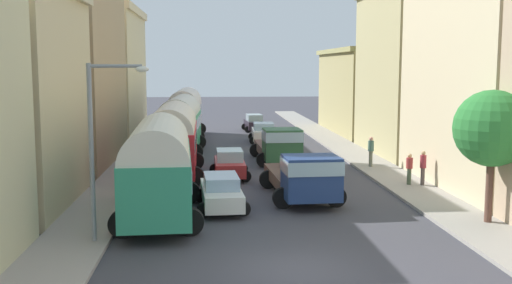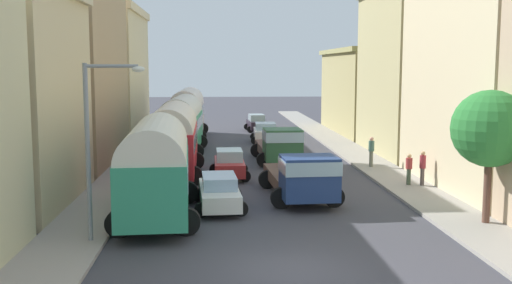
{
  "view_description": "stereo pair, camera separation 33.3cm",
  "coord_description": "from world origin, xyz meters",
  "px_view_note": "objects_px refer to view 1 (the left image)",
  "views": [
    {
      "loc": [
        -2.55,
        -16.92,
        5.97
      ],
      "look_at": [
        0.0,
        16.48,
        1.77
      ],
      "focal_mm": 42.15,
      "sensor_mm": 36.0,
      "label": 1
    },
    {
      "loc": [
        -2.22,
        -16.94,
        5.97
      ],
      "look_at": [
        0.0,
        16.48,
        1.77
      ],
      "focal_mm": 42.15,
      "sensor_mm": 36.0,
      "label": 2
    }
  ],
  "objects_px": {
    "parked_bus_1": "(172,138)",
    "cargo_truck_0": "(304,175)",
    "car_1": "(254,123)",
    "pedestrian_2": "(423,166)",
    "pedestrian_0": "(371,150)",
    "pedestrian_1": "(409,168)",
    "parked_bus_3": "(186,111)",
    "streetlamp_near": "(100,136)",
    "parked_bus_0": "(158,165)",
    "car_3": "(230,164)",
    "parked_bus_2": "(181,122)",
    "cargo_truck_1": "(279,144)",
    "car_0": "(264,132)",
    "car_2": "(221,192)"
  },
  "relations": [
    {
      "from": "parked_bus_1",
      "to": "cargo_truck_0",
      "type": "relative_size",
      "value": 1.11
    },
    {
      "from": "car_1",
      "to": "pedestrian_2",
      "type": "bearing_deg",
      "value": -76.69
    },
    {
      "from": "parked_bus_1",
      "to": "car_1",
      "type": "distance_m",
      "value": 24.09
    },
    {
      "from": "pedestrian_0",
      "to": "pedestrian_1",
      "type": "relative_size",
      "value": 1.12
    },
    {
      "from": "cargo_truck_0",
      "to": "parked_bus_3",
      "type": "bearing_deg",
      "value": 104.26
    },
    {
      "from": "pedestrian_2",
      "to": "streetlamp_near",
      "type": "xyz_separation_m",
      "value": [
        -14.13,
        -8.53,
        2.63
      ]
    },
    {
      "from": "parked_bus_0",
      "to": "car_3",
      "type": "distance_m",
      "value": 9.19
    },
    {
      "from": "parked_bus_3",
      "to": "pedestrian_1",
      "type": "xyz_separation_m",
      "value": [
        11.91,
        -21.61,
        -1.33
      ]
    },
    {
      "from": "parked_bus_2",
      "to": "car_1",
      "type": "xyz_separation_m",
      "value": [
        6.13,
        14.25,
        -1.4
      ]
    },
    {
      "from": "cargo_truck_1",
      "to": "car_0",
      "type": "distance_m",
      "value": 10.76
    },
    {
      "from": "car_1",
      "to": "pedestrian_1",
      "type": "bearing_deg",
      "value": -77.85
    },
    {
      "from": "car_0",
      "to": "car_3",
      "type": "relative_size",
      "value": 1.14
    },
    {
      "from": "pedestrian_0",
      "to": "parked_bus_1",
      "type": "bearing_deg",
      "value": -170.56
    },
    {
      "from": "car_1",
      "to": "streetlamp_near",
      "type": "distance_m",
      "value": 36.54
    },
    {
      "from": "pedestrian_1",
      "to": "streetlamp_near",
      "type": "xyz_separation_m",
      "value": [
        -13.51,
        -8.73,
        2.73
      ]
    },
    {
      "from": "cargo_truck_0",
      "to": "car_2",
      "type": "distance_m",
      "value": 3.92
    },
    {
      "from": "parked_bus_2",
      "to": "car_1",
      "type": "relative_size",
      "value": 1.97
    },
    {
      "from": "parked_bus_2",
      "to": "pedestrian_0",
      "type": "xyz_separation_m",
      "value": [
        11.45,
        -7.1,
        -1.09
      ]
    },
    {
      "from": "cargo_truck_0",
      "to": "parked_bus_2",
      "type": "bearing_deg",
      "value": 112.0
    },
    {
      "from": "car_0",
      "to": "streetlamp_near",
      "type": "bearing_deg",
      "value": -106.12
    },
    {
      "from": "car_3",
      "to": "pedestrian_1",
      "type": "height_order",
      "value": "pedestrian_1"
    },
    {
      "from": "parked_bus_0",
      "to": "pedestrian_1",
      "type": "distance_m",
      "value": 13.13
    },
    {
      "from": "parked_bus_3",
      "to": "car_1",
      "type": "relative_size",
      "value": 2.37
    },
    {
      "from": "parked_bus_2",
      "to": "cargo_truck_0",
      "type": "bearing_deg",
      "value": -68.0
    },
    {
      "from": "car_3",
      "to": "pedestrian_1",
      "type": "xyz_separation_m",
      "value": [
        8.85,
        -3.16,
        0.21
      ]
    },
    {
      "from": "parked_bus_2",
      "to": "streetlamp_near",
      "type": "xyz_separation_m",
      "value": [
        -1.6,
        -21.34,
        1.53
      ]
    },
    {
      "from": "cargo_truck_0",
      "to": "cargo_truck_1",
      "type": "relative_size",
      "value": 1.03
    },
    {
      "from": "parked_bus_0",
      "to": "pedestrian_2",
      "type": "height_order",
      "value": "parked_bus_0"
    },
    {
      "from": "parked_bus_0",
      "to": "streetlamp_near",
      "type": "relative_size",
      "value": 1.35
    },
    {
      "from": "parked_bus_2",
      "to": "cargo_truck_1",
      "type": "bearing_deg",
      "value": -37.93
    },
    {
      "from": "cargo_truck_0",
      "to": "car_3",
      "type": "height_order",
      "value": "cargo_truck_0"
    },
    {
      "from": "parked_bus_3",
      "to": "pedestrian_0",
      "type": "height_order",
      "value": "parked_bus_3"
    },
    {
      "from": "car_3",
      "to": "streetlamp_near",
      "type": "height_order",
      "value": "streetlamp_near"
    },
    {
      "from": "pedestrian_0",
      "to": "parked_bus_3",
      "type": "bearing_deg",
      "value": 125.42
    },
    {
      "from": "parked_bus_1",
      "to": "car_3",
      "type": "distance_m",
      "value": 3.39
    },
    {
      "from": "car_0",
      "to": "streetlamp_near",
      "type": "height_order",
      "value": "streetlamp_near"
    },
    {
      "from": "car_2",
      "to": "pedestrian_0",
      "type": "height_order",
      "value": "pedestrian_0"
    },
    {
      "from": "streetlamp_near",
      "to": "parked_bus_3",
      "type": "bearing_deg",
      "value": 86.99
    },
    {
      "from": "cargo_truck_1",
      "to": "pedestrian_2",
      "type": "bearing_deg",
      "value": -51.67
    },
    {
      "from": "parked_bus_0",
      "to": "car_0",
      "type": "xyz_separation_m",
      "value": [
        6.27,
        23.87,
        -1.36
      ]
    },
    {
      "from": "cargo_truck_1",
      "to": "streetlamp_near",
      "type": "relative_size",
      "value": 1.15
    },
    {
      "from": "parked_bus_1",
      "to": "streetlamp_near",
      "type": "bearing_deg",
      "value": -97.38
    },
    {
      "from": "car_0",
      "to": "pedestrian_2",
      "type": "height_order",
      "value": "pedestrian_2"
    },
    {
      "from": "cargo_truck_1",
      "to": "pedestrian_1",
      "type": "height_order",
      "value": "cargo_truck_1"
    },
    {
      "from": "cargo_truck_0",
      "to": "pedestrian_1",
      "type": "height_order",
      "value": "cargo_truck_0"
    },
    {
      "from": "parked_bus_3",
      "to": "car_2",
      "type": "xyz_separation_m",
      "value": [
        2.48,
        -25.52,
        -1.57
      ]
    },
    {
      "from": "pedestrian_1",
      "to": "pedestrian_2",
      "type": "height_order",
      "value": "pedestrian_2"
    },
    {
      "from": "parked_bus_0",
      "to": "parked_bus_1",
      "type": "distance_m",
      "value": 9.0
    },
    {
      "from": "cargo_truck_1",
      "to": "car_1",
      "type": "relative_size",
      "value": 1.69
    },
    {
      "from": "pedestrian_1",
      "to": "parked_bus_3",
      "type": "bearing_deg",
      "value": 118.87
    }
  ]
}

